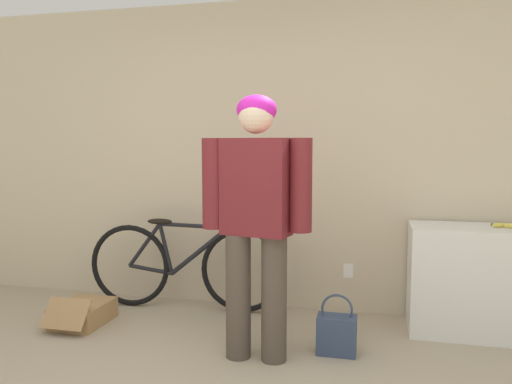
{
  "coord_description": "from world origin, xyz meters",
  "views": [
    {
      "loc": [
        0.75,
        -1.93,
        1.41
      ],
      "look_at": [
        0.01,
        1.14,
        1.1
      ],
      "focal_mm": 35.0,
      "sensor_mm": 36.0,
      "label": 1
    }
  ],
  "objects": [
    {
      "name": "person",
      "position": [
        0.01,
        1.14,
        0.98
      ],
      "size": [
        0.72,
        0.28,
        1.71
      ],
      "rotation": [
        0.0,
        0.0,
        -0.2
      ],
      "color": "#4C4238",
      "rests_on": "ground_plane"
    },
    {
      "name": "wall_back",
      "position": [
        0.0,
        2.24,
        1.3
      ],
      "size": [
        8.0,
        0.07,
        2.6
      ],
      "color": "beige",
      "rests_on": "ground_plane"
    },
    {
      "name": "bicycle",
      "position": [
        -0.8,
        1.96,
        0.38
      ],
      "size": [
        1.71,
        0.46,
        0.78
      ],
      "rotation": [
        0.0,
        0.0,
        0.06
      ],
      "color": "black",
      "rests_on": "ground_plane"
    },
    {
      "name": "cardboard_box",
      "position": [
        -1.46,
        1.44,
        0.08
      ],
      "size": [
        0.36,
        0.52,
        0.25
      ],
      "color": "#A87F51",
      "rests_on": "ground_plane"
    },
    {
      "name": "handbag",
      "position": [
        0.52,
        1.34,
        0.14
      ],
      "size": [
        0.26,
        0.15,
        0.41
      ],
      "color": "#334260",
      "rests_on": "ground_plane"
    },
    {
      "name": "side_shelf",
      "position": [
        1.56,
        1.94,
        0.4
      ],
      "size": [
        1.09,
        0.49,
        0.8
      ],
      "color": "white",
      "rests_on": "ground_plane"
    }
  ]
}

